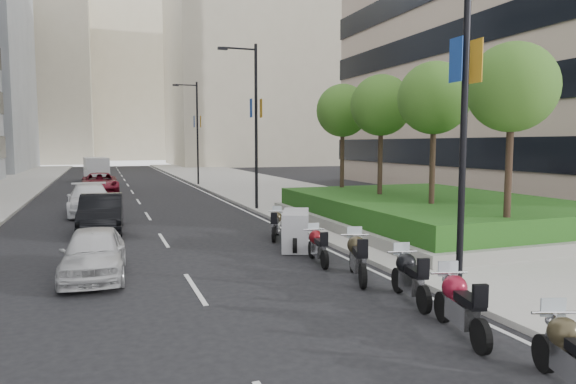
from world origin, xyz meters
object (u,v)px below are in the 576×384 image
lamp_post_1 (253,118)px  motorcycle_5 (296,230)px  lamp_post_0 (460,84)px  motorcycle_2 (410,277)px  car_d (100,183)px  car_c (90,199)px  lamp_post_2 (196,128)px  motorcycle_4 (318,246)px  car_a (94,253)px  motorcycle_6 (276,224)px  motorcycle_0 (572,356)px  delivery_van (96,170)px  car_b (101,213)px  motorcycle_1 (460,305)px  motorcycle_3 (358,257)px

lamp_post_1 → motorcycle_5: bearing=-98.0°
lamp_post_0 → motorcycle_2: 4.61m
lamp_post_1 → car_d: bearing=120.8°
car_c → car_d: 11.56m
lamp_post_2 → motorcycle_2: lamp_post_2 is taller
motorcycle_4 → car_a: bearing=92.6°
car_d → car_c: bearing=-93.6°
motorcycle_5 → motorcycle_4: bearing=-161.2°
motorcycle_4 → motorcycle_6: 4.43m
motorcycle_0 → car_d: bearing=29.3°
car_a → car_c: car_c is taller
motorcycle_4 → delivery_van: size_ratio=0.36×
car_b → motorcycle_1: bearing=-63.7°
motorcycle_4 → car_a: 6.51m
motorcycle_1 → motorcycle_4: bearing=15.2°
motorcycle_0 → motorcycle_6: motorcycle_0 is taller
motorcycle_0 → car_a: (-6.69, 9.52, 0.11)m
motorcycle_1 → lamp_post_1: bearing=9.4°
car_d → delivery_van: 13.86m
car_b → lamp_post_1: bearing=30.9°
lamp_post_2 → motorcycle_2: 35.12m
lamp_post_0 → delivery_van: (-8.29, 44.22, -3.98)m
motorcycle_4 → delivery_van: 40.30m
motorcycle_2 → car_c: bearing=33.2°
motorcycle_1 → motorcycle_2: 2.20m
motorcycle_0 → car_d: car_d is taller
motorcycle_3 → motorcycle_5: motorcycle_5 is taller
car_a → car_d: 25.31m
car_a → delivery_van: size_ratio=0.72×
motorcycle_3 → car_b: bearing=50.9°
motorcycle_1 → car_d: size_ratio=0.40×
motorcycle_2 → motorcycle_5: size_ratio=0.93×
motorcycle_2 → motorcycle_5: bearing=14.7°
motorcycle_1 → car_c: size_ratio=0.42×
motorcycle_5 → delivery_van: (-6.85, 37.47, 0.42)m
motorcycle_3 → motorcycle_6: bearing=20.0°
lamp_post_2 → car_c: lamp_post_2 is taller
lamp_post_0 → motorcycle_5: lamp_post_0 is taller
car_b → car_d: size_ratio=0.86×
motorcycle_5 → motorcycle_6: size_ratio=1.23×
lamp_post_0 → motorcycle_6: lamp_post_0 is taller
lamp_post_2 → motorcycle_3: bearing=-92.3°
motorcycle_3 → car_b: 12.30m
motorcycle_3 → motorcycle_1: bearing=-162.6°
motorcycle_3 → car_d: size_ratio=0.40×
motorcycle_2 → motorcycle_5: motorcycle_5 is taller
car_a → lamp_post_2: bearing=78.0°
motorcycle_4 → motorcycle_6: (0.13, 4.43, 0.01)m
lamp_post_0 → car_a: lamp_post_0 is taller
motorcycle_2 → motorcycle_3: (-0.21, 2.20, 0.03)m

